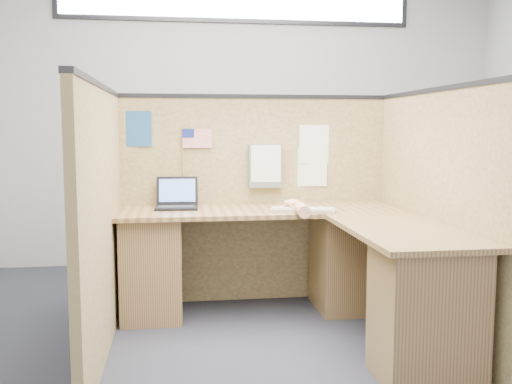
{
  "coord_description": "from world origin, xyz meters",
  "views": [
    {
      "loc": [
        -0.57,
        -3.18,
        1.28
      ],
      "look_at": [
        -0.06,
        0.5,
        0.87
      ],
      "focal_mm": 40.0,
      "sensor_mm": 36.0,
      "label": 1
    }
  ],
  "objects": [
    {
      "name": "blue_poster",
      "position": [
        -0.84,
        0.97,
        1.28
      ],
      "size": [
        0.19,
        0.02,
        0.25
      ],
      "primitive_type": "cube",
      "rotation": [
        0.0,
        0.0,
        -0.09
      ],
      "color": "#1E518B",
      "rests_on": "cubicle_partitions"
    },
    {
      "name": "paper_right",
      "position": [
        0.43,
        0.97,
        0.99
      ],
      "size": [
        0.22,
        0.02,
        0.28
      ],
      "primitive_type": "cube",
      "rotation": [
        0.0,
        0.0,
        -0.05
      ],
      "color": "white",
      "rests_on": "cubicle_partitions"
    },
    {
      "name": "file_holder",
      "position": [
        0.07,
        0.94,
        1.01
      ],
      "size": [
        0.25,
        0.05,
        0.32
      ],
      "color": "slate",
      "rests_on": "cubicle_partitions"
    },
    {
      "name": "cubicle_partitions",
      "position": [
        0.0,
        0.43,
        0.77
      ],
      "size": [
        2.06,
        1.83,
        1.53
      ],
      "color": "brown",
      "rests_on": "floor"
    },
    {
      "name": "paper_left",
      "position": [
        0.44,
        0.97,
        1.17
      ],
      "size": [
        0.22,
        0.01,
        0.28
      ],
      "primitive_type": "cube",
      "rotation": [
        0.0,
        0.0,
        0.02
      ],
      "color": "white",
      "rests_on": "cubicle_partitions"
    },
    {
      "name": "hand_forearm",
      "position": [
        0.21,
        0.4,
        0.77
      ],
      "size": [
        0.12,
        0.42,
        0.09
      ],
      "color": "tan",
      "rests_on": "l_desk"
    },
    {
      "name": "l_desk",
      "position": [
        0.18,
        0.29,
        0.39
      ],
      "size": [
        1.95,
        1.75,
        0.73
      ],
      "color": "brown",
      "rests_on": "floor"
    },
    {
      "name": "clerestory_window",
      "position": [
        0.0,
        2.23,
        2.45
      ],
      "size": [
        3.3,
        0.04,
        0.38
      ],
      "color": "#232328",
      "rests_on": "wall_back"
    },
    {
      "name": "wall_back",
      "position": [
        0.0,
        2.25,
        1.4
      ],
      "size": [
        5.0,
        0.0,
        5.0
      ],
      "primitive_type": "plane",
      "rotation": [
        1.57,
        0.0,
        0.0
      ],
      "color": "#AAADB0",
      "rests_on": "floor"
    },
    {
      "name": "mouse",
      "position": [
        0.2,
        0.55,
        0.75
      ],
      "size": [
        0.13,
        0.09,
        0.05
      ],
      "primitive_type": "ellipsoid",
      "rotation": [
        0.0,
        0.0,
        -0.16
      ],
      "color": "#B6B6BA",
      "rests_on": "l_desk"
    },
    {
      "name": "wall_front",
      "position": [
        0.0,
        -2.25,
        1.4
      ],
      "size": [
        5.0,
        0.0,
        5.0
      ],
      "primitive_type": "plane",
      "rotation": [
        -1.57,
        0.0,
        0.0
      ],
      "color": "#AAADB0",
      "rests_on": "floor"
    },
    {
      "name": "american_flag",
      "position": [
        -0.45,
        0.96,
        1.2
      ],
      "size": [
        0.22,
        0.01,
        0.37
      ],
      "color": "olive",
      "rests_on": "cubicle_partitions"
    },
    {
      "name": "laptop",
      "position": [
        -0.58,
        0.81,
        0.78
      ],
      "size": [
        0.3,
        0.29,
        0.21
      ],
      "rotation": [
        0.0,
        0.0,
        -0.04
      ],
      "color": "black",
      "rests_on": "l_desk"
    },
    {
      "name": "keyboard",
      "position": [
        0.25,
        0.49,
        0.74
      ],
      "size": [
        0.46,
        0.27,
        0.03
      ],
      "rotation": [
        0.0,
        0.0,
        -0.3
      ],
      "color": "gray",
      "rests_on": "l_desk"
    },
    {
      "name": "floor",
      "position": [
        0.0,
        0.0,
        0.0
      ],
      "size": [
        5.0,
        5.0,
        0.0
      ],
      "primitive_type": "plane",
      "color": "#21222F",
      "rests_on": "ground"
    }
  ]
}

